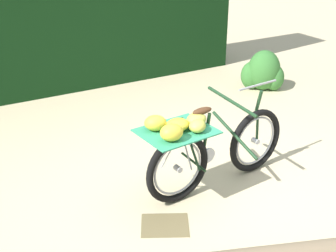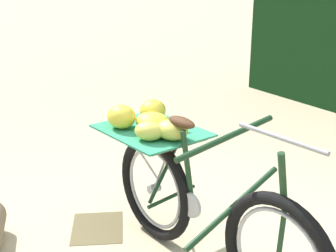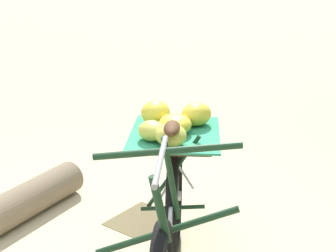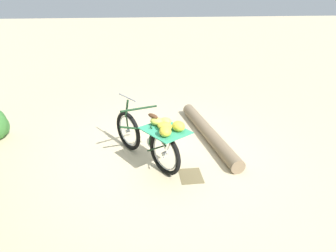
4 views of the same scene
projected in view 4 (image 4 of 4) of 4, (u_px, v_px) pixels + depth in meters
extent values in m
plane|color=beige|center=(150.00, 157.00, 5.16)|extent=(60.00, 60.00, 0.00)
torus|color=black|center=(128.00, 131.00, 5.28)|extent=(0.65, 0.46, 0.73)
torus|color=#B7B7BC|center=(128.00, 131.00, 5.28)|extent=(0.49, 0.33, 0.57)
cylinder|color=#B7B7BC|center=(128.00, 131.00, 5.28)|extent=(0.09, 0.10, 0.06)
torus|color=black|center=(165.00, 153.00, 4.55)|extent=(0.65, 0.46, 0.73)
torus|color=#B7B7BC|center=(165.00, 153.00, 4.55)|extent=(0.49, 0.33, 0.57)
cylinder|color=#B7B7BC|center=(165.00, 153.00, 4.55)|extent=(0.09, 0.10, 0.06)
cylinder|color=#19381E|center=(138.00, 129.00, 4.98)|extent=(0.41, 0.61, 0.30)
cylinder|color=#19381E|center=(139.00, 109.00, 4.77)|extent=(0.42, 0.62, 0.11)
cylinder|color=#19381E|center=(151.00, 130.00, 4.67)|extent=(0.09, 0.11, 0.49)
cylinder|color=#19381E|center=(157.00, 148.00, 4.67)|extent=(0.23, 0.33, 0.05)
cylinder|color=#19381E|center=(158.00, 137.00, 4.56)|extent=(0.20, 0.28, 0.47)
cylinder|color=#19381E|center=(127.00, 123.00, 5.22)|extent=(0.05, 0.06, 0.30)
cylinder|color=#19381E|center=(127.00, 108.00, 5.08)|extent=(0.08, 0.10, 0.30)
cylinder|color=gray|center=(127.00, 97.00, 4.97)|extent=(0.45, 0.31, 0.02)
ellipsoid|color=#4C2D19|center=(153.00, 116.00, 4.51)|extent=(0.23, 0.20, 0.06)
cylinder|color=#B7B7BC|center=(150.00, 143.00, 4.80)|extent=(0.14, 0.10, 0.16)
cylinder|color=#B7B7BC|center=(161.00, 140.00, 4.53)|extent=(0.13, 0.18, 0.39)
cylinder|color=#B7B7BC|center=(169.00, 145.00, 4.39)|extent=(0.15, 0.21, 0.39)
cube|color=brown|center=(165.00, 131.00, 4.37)|extent=(0.74, 0.70, 0.02)
cube|color=#33936B|center=(165.00, 130.00, 4.36)|extent=(0.86, 0.82, 0.01)
ellipsoid|color=yellow|center=(179.00, 126.00, 4.30)|extent=(0.27, 0.25, 0.15)
ellipsoid|color=yellow|center=(165.00, 126.00, 4.34)|extent=(0.31, 0.31, 0.12)
ellipsoid|color=#CCC64C|center=(157.00, 121.00, 4.50)|extent=(0.27, 0.27, 0.12)
ellipsoid|color=yellow|center=(165.00, 131.00, 4.15)|extent=(0.21, 0.18, 0.15)
ellipsoid|color=#CCC64C|center=(166.00, 121.00, 4.51)|extent=(0.21, 0.23, 0.12)
cylinder|color=#7F6B51|center=(208.00, 133.00, 5.75)|extent=(2.60, 0.59, 0.25)
ellipsoid|color=#387533|center=(1.00, 126.00, 5.83)|extent=(0.33, 0.30, 0.43)
ellipsoid|color=gray|center=(215.00, 141.00, 5.51)|extent=(0.26, 0.22, 0.17)
cube|color=olive|center=(191.00, 176.00, 4.62)|extent=(0.44, 0.36, 0.01)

